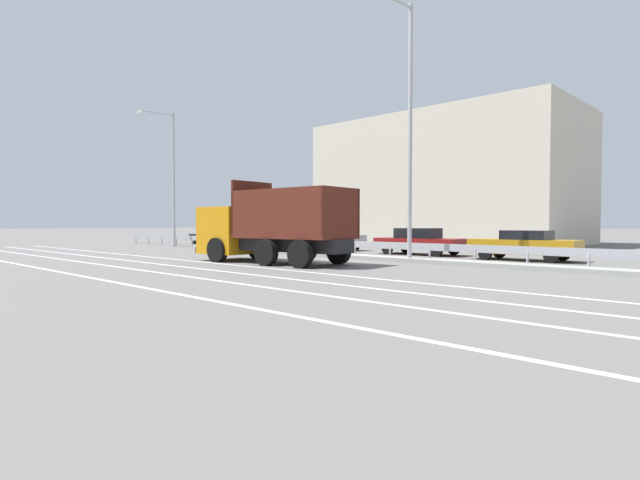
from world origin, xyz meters
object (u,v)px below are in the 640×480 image
at_px(dump_truck, 259,233).
at_px(parked_car_2, 329,238).
at_px(median_road_sign, 270,229).
at_px(parked_car_0, 212,236).
at_px(parked_car_4, 524,245).
at_px(street_lamp_0, 171,173).
at_px(street_lamp_1, 408,121).
at_px(parked_car_1, 252,235).
at_px(parked_car_3, 420,241).

xyz_separation_m(dump_truck, parked_car_2, (-4.36, 9.22, -0.53)).
relative_size(median_road_sign, parked_car_0, 0.59).
height_order(parked_car_2, parked_car_4, parked_car_2).
bearing_deg(street_lamp_0, street_lamp_1, -0.89).
xyz_separation_m(parked_car_1, parked_car_2, (6.79, 0.67, -0.09)).
xyz_separation_m(median_road_sign, parked_car_4, (12.37, 4.24, -0.64)).
bearing_deg(parked_car_0, parked_car_3, 93.03).
height_order(parked_car_0, parked_car_4, parked_car_4).
bearing_deg(dump_truck, street_lamp_1, -54.32).
height_order(parked_car_0, parked_car_1, parked_car_1).
height_order(dump_truck, parked_car_2, dump_truck).
height_order(street_lamp_0, parked_car_2, street_lamp_0).
relative_size(median_road_sign, parked_car_1, 0.51).
height_order(dump_truck, median_road_sign, dump_truck).
relative_size(median_road_sign, parked_car_3, 0.54).
xyz_separation_m(street_lamp_0, parked_car_1, (3.85, 4.11, -4.39)).
relative_size(parked_car_1, parked_car_4, 1.09).
height_order(street_lamp_1, parked_car_4, street_lamp_1).
bearing_deg(parked_car_0, median_road_sign, 72.87).
xyz_separation_m(parked_car_2, parked_car_3, (6.67, -0.21, -0.01)).
distance_m(dump_truck, parked_car_1, 14.06).
height_order(street_lamp_0, parked_car_4, street_lamp_0).
bearing_deg(street_lamp_1, parked_car_1, 164.51).
relative_size(street_lamp_0, parked_car_0, 2.14).
bearing_deg(parked_car_0, street_lamp_0, 24.35).
bearing_deg(parked_car_1, parked_car_2, 100.04).
relative_size(parked_car_2, parked_car_3, 0.93).
relative_size(parked_car_0, parked_car_3, 0.92).
bearing_deg(median_road_sign, parked_car_0, 159.97).
bearing_deg(street_lamp_0, parked_car_1, 46.87).
bearing_deg(parked_car_4, parked_car_3, 84.23).
height_order(dump_truck, street_lamp_1, street_lamp_1).
bearing_deg(parked_car_2, median_road_sign, -1.53).
distance_m(median_road_sign, street_lamp_1, 10.34).
bearing_deg(parked_car_3, parked_car_4, 84.97).
xyz_separation_m(parked_car_1, parked_car_3, (13.46, 0.46, -0.10)).
bearing_deg(street_lamp_1, street_lamp_0, 179.11).
height_order(parked_car_3, parked_car_4, parked_car_3).
bearing_deg(parked_car_1, parked_car_3, 96.35).
bearing_deg(parked_car_1, street_lamp_1, 78.91).
height_order(street_lamp_0, parked_car_0, street_lamp_0).
xyz_separation_m(street_lamp_1, parked_car_4, (3.12, 4.58, -5.24)).
height_order(parked_car_2, parked_car_3, parked_car_3).
bearing_deg(dump_truck, street_lamp_0, 68.43).
height_order(median_road_sign, parked_car_4, median_road_sign).
bearing_deg(street_lamp_0, parked_car_4, 10.55).
bearing_deg(street_lamp_0, parked_car_0, 111.46).
bearing_deg(street_lamp_1, median_road_sign, 177.90).
distance_m(street_lamp_1, parked_car_2, 11.70).
relative_size(dump_truck, median_road_sign, 2.91).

